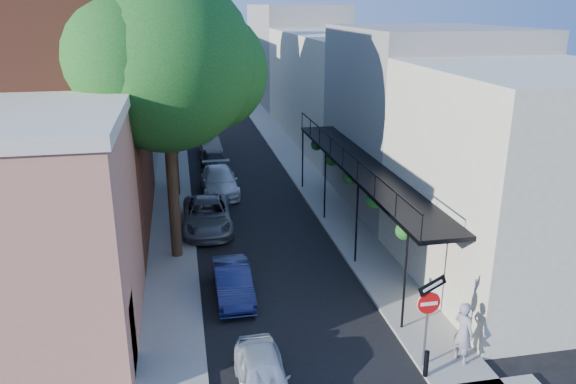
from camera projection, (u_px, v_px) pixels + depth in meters
name	position (u px, v px, depth m)	size (l,w,h in m)	color
road_surface	(226.00, 143.00, 42.73)	(6.00, 64.00, 0.01)	black
sidewalk_left	(173.00, 145.00, 41.99)	(2.00, 64.00, 0.12)	gray
sidewalk_right	(278.00, 140.00, 43.43)	(2.00, 64.00, 0.12)	gray
buildings_left	(89.00, 83.00, 38.33)	(10.10, 59.10, 12.00)	tan
buildings_right	(344.00, 82.00, 42.47)	(9.80, 55.00, 10.00)	beige
sign_post	(429.00, 307.00, 15.64)	(0.89, 0.17, 2.99)	#595B60
bollard	(426.00, 364.00, 15.65)	(0.14, 0.14, 0.80)	black
oak_near	(176.00, 64.00, 21.24)	(7.48, 6.80, 11.42)	#382416
oak_mid	(175.00, 65.00, 28.91)	(6.60, 6.00, 10.20)	#382416
oak_far	(175.00, 33.00, 36.95)	(7.70, 7.00, 11.90)	#382416
parked_car_a	(263.00, 376.00, 15.05)	(1.36, 3.38, 1.15)	#B1BAC4
parked_car_b	(233.00, 282.00, 20.08)	(1.27, 3.63, 1.20)	#161D46
parked_car_c	(207.00, 215.00, 26.18)	(2.25, 4.89, 1.36)	slate
parked_car_d	(220.00, 181.00, 31.21)	(1.92, 4.71, 1.37)	silver
parked_car_e	(214.00, 161.00, 35.46)	(1.52, 3.79, 1.29)	black
parked_car_f	(210.00, 146.00, 39.28)	(1.32, 3.80, 1.25)	slate
pedestrian	(463.00, 332.00, 16.16)	(0.69, 0.45, 1.90)	gray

